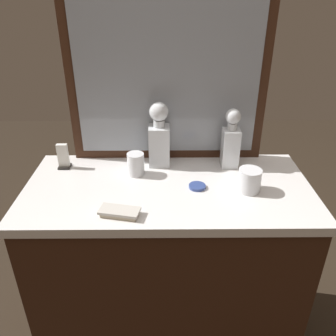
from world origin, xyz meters
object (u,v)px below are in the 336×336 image
object	(u,v)px
crystal_tumbler_rear	(249,181)
napkin_holder	(63,158)
crystal_tumbler_left	(136,165)
silver_brush_right	(120,212)
crystal_decanter_right	(159,140)
crystal_decanter_center	(231,144)
porcelain_dish	(197,186)

from	to	relation	value
crystal_tumbler_rear	napkin_holder	bearing A→B (deg)	165.53
crystal_tumbler_left	silver_brush_right	xyz separation A→B (m)	(-0.04, -0.29, -0.03)
crystal_tumbler_left	silver_brush_right	size ratio (longest dim) A/B	0.63
crystal_decanter_right	napkin_holder	size ratio (longest dim) A/B	2.57
crystal_decanter_right	crystal_tumbler_rear	size ratio (longest dim) A/B	3.10
crystal_decanter_center	napkin_holder	bearing A→B (deg)	-179.29
silver_brush_right	napkin_holder	xyz separation A→B (m)	(-0.28, 0.36, 0.03)
crystal_decanter_right	crystal_tumbler_left	distance (m)	0.15
napkin_holder	crystal_decanter_right	bearing A→B (deg)	4.32
crystal_decanter_right	crystal_tumbler_rear	xyz separation A→B (m)	(0.35, -0.23, -0.07)
crystal_tumbler_left	silver_brush_right	bearing A→B (deg)	-97.04
crystal_decanter_right	napkin_holder	distance (m)	0.42
crystal_decanter_center	silver_brush_right	size ratio (longest dim) A/B	1.75
silver_brush_right	crystal_decanter_center	bearing A→B (deg)	39.67
crystal_tumbler_rear	napkin_holder	size ratio (longest dim) A/B	0.83
crystal_decanter_center	silver_brush_right	world-z (taller)	crystal_decanter_center
crystal_tumbler_rear	napkin_holder	xyz separation A→B (m)	(-0.76, 0.20, 0.00)
crystal_decanter_right	porcelain_dish	distance (m)	0.28
crystal_decanter_center	crystal_decanter_right	bearing A→B (deg)	175.80
crystal_decanter_center	crystal_decanter_right	size ratio (longest dim) A/B	0.93
napkin_holder	crystal_tumbler_rear	bearing A→B (deg)	-14.47
crystal_decanter_center	crystal_tumbler_rear	distance (m)	0.22
crystal_decanter_center	napkin_holder	distance (m)	0.72
crystal_tumbler_rear	silver_brush_right	distance (m)	0.51
crystal_decanter_right	porcelain_dish	xyz separation A→B (m)	(0.15, -0.21, -0.11)
porcelain_dish	napkin_holder	xyz separation A→B (m)	(-0.57, 0.18, 0.04)
porcelain_dish	napkin_holder	world-z (taller)	napkin_holder
silver_brush_right	porcelain_dish	distance (m)	0.34
crystal_tumbler_left	silver_brush_right	distance (m)	0.30
silver_brush_right	porcelain_dish	size ratio (longest dim) A/B	2.26
crystal_tumbler_rear	crystal_tumbler_left	bearing A→B (deg)	163.32
porcelain_dish	napkin_holder	distance (m)	0.59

